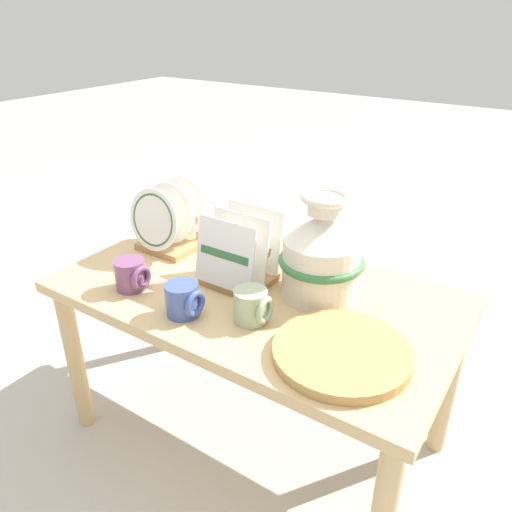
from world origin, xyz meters
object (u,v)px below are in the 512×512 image
at_px(wicker_charger_stack, 342,353).
at_px(mug_cobalt_glaze, 184,300).
at_px(mug_sage_glaze, 252,306).
at_px(dish_rack_square_plates, 240,261).
at_px(mug_plum_glaze, 132,275).
at_px(ceramic_vase, 322,253).
at_px(dish_rack_round_plates, 167,226).

height_order(wicker_charger_stack, mug_cobalt_glaze, mug_cobalt_glaze).
distance_m(mug_cobalt_glaze, mug_sage_glaze, 0.19).
bearing_deg(dish_rack_square_plates, mug_plum_glaze, -139.37).
relative_size(ceramic_vase, mug_plum_glaze, 3.14).
bearing_deg(ceramic_vase, mug_sage_glaze, -111.06).
relative_size(dish_rack_square_plates, wicker_charger_stack, 0.66).
relative_size(mug_cobalt_glaze, mug_sage_glaze, 1.00).
bearing_deg(mug_sage_glaze, mug_plum_glaze, -171.95).
bearing_deg(mug_sage_glaze, dish_rack_square_plates, 133.92).
bearing_deg(mug_plum_glaze, dish_rack_square_plates, 40.63).
distance_m(dish_rack_round_plates, mug_sage_glaze, 0.53).
height_order(dish_rack_round_plates, mug_plum_glaze, dish_rack_round_plates).
distance_m(mug_cobalt_glaze, mug_plum_glaze, 0.22).
relative_size(ceramic_vase, mug_cobalt_glaze, 3.14).
distance_m(wicker_charger_stack, mug_cobalt_glaze, 0.44).
height_order(dish_rack_round_plates, wicker_charger_stack, dish_rack_round_plates).
relative_size(ceramic_vase, dish_rack_round_plates, 1.35).
relative_size(dish_rack_round_plates, mug_cobalt_glaze, 2.33).
relative_size(mug_cobalt_glaze, mug_plum_glaze, 1.00).
height_order(wicker_charger_stack, mug_plum_glaze, mug_plum_glaze).
distance_m(ceramic_vase, mug_sage_glaze, 0.25).
distance_m(dish_rack_round_plates, wicker_charger_stack, 0.79).
bearing_deg(mug_cobalt_glaze, wicker_charger_stack, 8.74).
distance_m(dish_rack_square_plates, mug_cobalt_glaze, 0.23).
bearing_deg(mug_cobalt_glaze, dish_rack_square_plates, 84.19).
relative_size(dish_rack_round_plates, wicker_charger_stack, 0.69).
distance_m(wicker_charger_stack, mug_sage_glaze, 0.27).
relative_size(ceramic_vase, dish_rack_square_plates, 1.41).
relative_size(dish_rack_square_plates, mug_plum_glaze, 2.23).
bearing_deg(mug_cobalt_glaze, ceramic_vase, 49.34).
height_order(ceramic_vase, mug_cobalt_glaze, ceramic_vase).
bearing_deg(wicker_charger_stack, mug_cobalt_glaze, -171.26).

